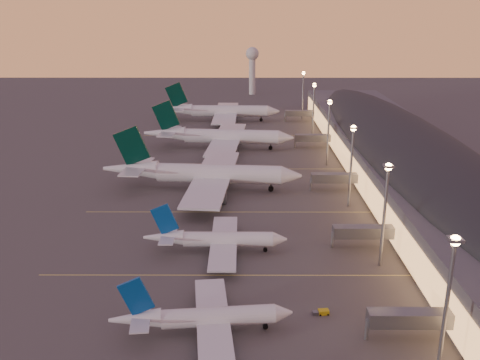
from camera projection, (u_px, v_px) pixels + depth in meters
name	position (u px, v px, depth m)	size (l,w,h in m)	color
ground	(231.00, 265.00, 129.55)	(700.00, 700.00, 0.00)	#484542
airliner_narrow_south	(203.00, 318.00, 102.06)	(35.24, 31.63, 12.58)	silver
airliner_narrow_north	(216.00, 239.00, 135.74)	(36.48, 32.43, 13.09)	silver
airliner_wide_near	(202.00, 174.00, 181.19)	(68.17, 62.34, 21.80)	silver
airliner_wide_mid	(218.00, 136.00, 232.95)	(65.97, 60.35, 21.10)	silver
airliner_wide_far	(219.00, 111.00, 288.27)	(65.49, 59.48, 21.00)	silver
terminal_building	(403.00, 152.00, 195.50)	(56.35, 255.00, 17.46)	#4C4D52
light_masts	(338.00, 133.00, 185.72)	(2.20, 217.20, 25.90)	gray
radar_tower	(252.00, 63.00, 369.66)	(9.00, 9.00, 32.50)	silver
lane_markings	(234.00, 206.00, 167.54)	(90.00, 180.36, 0.00)	#D8C659
baggage_tug_b	(321.00, 312.00, 108.97)	(3.41, 1.70, 0.98)	gold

